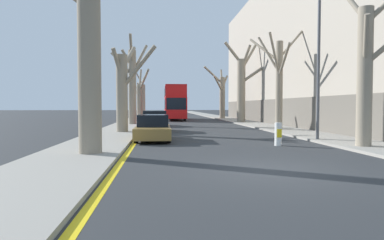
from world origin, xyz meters
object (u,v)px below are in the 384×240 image
object	(u,v)px
street_tree_left_2	(132,83)
parked_car_0	(153,128)
street_tree_right_2	(242,86)
street_tree_right_3	(222,95)
street_tree_left_4	(143,99)
traffic_bollard	(278,134)
street_tree_right_1	(278,78)
lamp_post	(317,49)
street_tree_left_1	(123,88)
parked_car_2	(156,119)
street_tree_left_0	(87,43)
street_tree_left_3	(140,98)
double_decker_bus	(174,101)
parked_car_1	(155,122)
street_tree_right_0	(367,68)

from	to	relation	value
street_tree_left_2	parked_car_0	size ratio (longest dim) A/B	1.86
street_tree_right_2	street_tree_right_3	xyz separation A→B (m)	(-0.19, 11.29, -0.57)
street_tree_left_4	traffic_bollard	distance (m)	39.82
street_tree_right_1	lamp_post	size ratio (longest dim) A/B	0.88
street_tree_left_1	parked_car_2	xyz separation A→B (m)	(2.10, 8.04, -2.44)
street_tree_left_0	traffic_bollard	distance (m)	9.24
street_tree_left_4	street_tree_left_1	bearing A→B (deg)	-89.61
street_tree_left_3	street_tree_left_1	bearing A→B (deg)	-89.71
street_tree_right_3	lamp_post	world-z (taller)	lamp_post
street_tree_left_4	lamp_post	bearing A→B (deg)	-73.73
double_decker_bus	parked_car_2	bearing A→B (deg)	-99.13
double_decker_bus	lamp_post	distance (m)	29.19
street_tree_left_0	parked_car_0	world-z (taller)	street_tree_left_0
street_tree_left_4	street_tree_right_2	world-z (taller)	street_tree_right_2
street_tree_left_0	lamp_post	size ratio (longest dim) A/B	1.06
street_tree_left_4	parked_car_0	world-z (taller)	street_tree_left_4
street_tree_right_3	parked_car_2	distance (m)	19.07
traffic_bollard	parked_car_1	bearing A→B (deg)	121.96
street_tree_right_0	parked_car_1	bearing A→B (deg)	130.30
street_tree_left_1	street_tree_left_3	bearing A→B (deg)	90.29
parked_car_2	parked_car_0	bearing A→B (deg)	-90.00
street_tree_left_4	traffic_bollard	bearing A→B (deg)	-78.15
street_tree_left_2	street_tree_right_3	bearing A→B (deg)	52.14
traffic_bollard	parked_car_2	bearing A→B (deg)	109.99
street_tree_left_0	street_tree_left_2	size ratio (longest dim) A/B	1.09
street_tree_right_2	parked_car_0	size ratio (longest dim) A/B	1.92
street_tree_left_3	street_tree_right_0	world-z (taller)	street_tree_right_0
street_tree_left_0	street_tree_right_2	size ratio (longest dim) A/B	1.06
street_tree_left_0	street_tree_right_0	size ratio (longest dim) A/B	1.21
street_tree_left_4	double_decker_bus	bearing A→B (deg)	-62.16
street_tree_left_2	street_tree_right_0	size ratio (longest dim) A/B	1.11
parked_car_0	parked_car_1	bearing A→B (deg)	90.00
parked_car_1	lamp_post	bearing A→B (deg)	-41.66
street_tree_right_1	traffic_bollard	size ratio (longest dim) A/B	7.12
street_tree_left_2	double_decker_bus	world-z (taller)	street_tree_left_2
street_tree_left_3	street_tree_left_2	bearing A→B (deg)	-90.59
street_tree_left_1	parked_car_2	world-z (taller)	street_tree_left_1
parked_car_2	lamp_post	distance (m)	17.15
street_tree_left_0	street_tree_right_1	bearing A→B (deg)	46.27
parked_car_0	parked_car_1	distance (m)	6.22
street_tree_left_4	lamp_post	distance (m)	38.69
street_tree_left_1	street_tree_right_0	size ratio (longest dim) A/B	0.83
double_decker_bus	street_tree_right_0	bearing A→B (deg)	-77.66
street_tree_left_2	street_tree_right_2	bearing A→B (deg)	16.19
street_tree_left_2	street_tree_left_4	bearing A→B (deg)	90.00
street_tree_left_3	street_tree_right_3	world-z (taller)	street_tree_right_3
traffic_bollard	street_tree_right_3	bearing A→B (deg)	84.35
street_tree_right_3	traffic_bollard	world-z (taller)	street_tree_right_3
street_tree_right_0	lamp_post	bearing A→B (deg)	101.80
street_tree_right_0	parked_car_0	size ratio (longest dim) A/B	1.67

